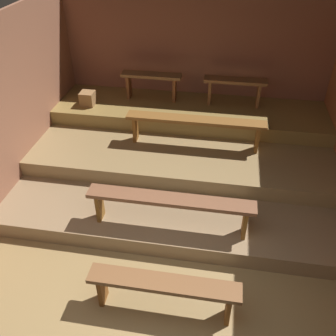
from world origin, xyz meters
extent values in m
cube|color=olive|center=(0.00, 2.34, -0.04)|extent=(5.70, 5.47, 0.08)
cube|color=brown|center=(0.00, 4.70, 1.30)|extent=(5.70, 0.06, 2.60)
cube|color=#8D583F|center=(-2.48, 2.34, 1.30)|extent=(0.06, 5.47, 2.60)
cube|color=#81684A|center=(0.00, 2.89, 0.12)|extent=(4.90, 3.55, 0.25)
cube|color=olive|center=(0.00, 3.43, 0.37)|extent=(4.90, 2.48, 0.25)
cube|color=olive|center=(0.00, 4.05, 0.62)|extent=(4.90, 1.24, 0.25)
cube|color=brown|center=(0.15, 0.40, 0.47)|extent=(1.66, 0.25, 0.05)
cube|color=brown|center=(-0.56, 0.40, 0.22)|extent=(0.05, 0.20, 0.44)
cube|color=brown|center=(0.86, 0.40, 0.22)|extent=(0.05, 0.20, 0.44)
cube|color=brown|center=(0.04, 1.47, 0.71)|extent=(2.16, 0.25, 0.05)
cube|color=brown|center=(-0.92, 1.47, 0.47)|extent=(0.05, 0.20, 0.44)
cube|color=brown|center=(1.01, 1.47, 0.47)|extent=(0.05, 0.20, 0.44)
cube|color=brown|center=(0.18, 3.15, 0.96)|extent=(2.23, 0.25, 0.05)
cube|color=brown|center=(-0.82, 3.15, 0.71)|extent=(0.05, 0.20, 0.44)
cube|color=brown|center=(1.18, 3.15, 0.71)|extent=(0.05, 0.20, 0.44)
cube|color=brown|center=(-0.76, 4.26, 1.21)|extent=(1.11, 0.25, 0.05)
cube|color=brown|center=(-1.19, 4.26, 0.96)|extent=(0.05, 0.20, 0.44)
cube|color=brown|center=(-0.33, 4.26, 0.96)|extent=(0.05, 0.20, 0.44)
cube|color=brown|center=(0.76, 4.26, 1.21)|extent=(1.11, 0.25, 0.05)
cube|color=brown|center=(0.33, 4.26, 0.96)|extent=(0.05, 0.20, 0.44)
cube|color=brown|center=(1.19, 4.26, 0.96)|extent=(0.05, 0.20, 0.44)
cube|color=olive|center=(-1.86, 3.82, 0.87)|extent=(0.25, 0.25, 0.25)
camera|label=1|loc=(0.59, -2.01, 3.77)|focal=39.21mm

